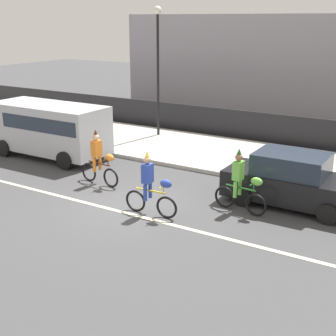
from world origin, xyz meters
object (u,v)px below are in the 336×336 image
parade_cyclist_cobalt (151,188)px  parked_van_silver (51,127)px  parked_car_black (293,181)px  parade_cyclist_lime (241,185)px  parade_cyclist_orange (99,161)px  street_lamp_post (158,53)px

parade_cyclist_cobalt → parked_van_silver: 7.42m
parade_cyclist_cobalt → parked_car_black: 4.33m
parade_cyclist_lime → parked_car_black: 1.72m
parked_car_black → parade_cyclist_cobalt: bearing=-138.5°
parade_cyclist_orange → parked_car_black: 6.40m
parked_car_black → street_lamp_post: street_lamp_post is taller
parade_cyclist_orange → parked_van_silver: bearing=157.1°
street_lamp_post → parked_car_black: bearing=-32.3°
parked_car_black → parade_cyclist_orange: bearing=-165.8°
parade_cyclist_orange → parked_car_black: parade_cyclist_orange is taller
parade_cyclist_orange → parade_cyclist_cobalt: (2.97, -1.30, 0.00)m
parade_cyclist_orange → street_lamp_post: size_ratio=0.33×
street_lamp_post → parade_cyclist_cobalt: bearing=-58.8°
parade_cyclist_orange → parade_cyclist_cobalt: 3.24m
parade_cyclist_orange → parade_cyclist_lime: 5.09m
parade_cyclist_orange → parked_van_silver: parked_van_silver is taller
parade_cyclist_orange → parade_cyclist_cobalt: same height
parade_cyclist_lime → parked_van_silver: (-8.92, 1.35, 0.44)m
parade_cyclist_cobalt → parade_cyclist_lime: (2.11, 1.58, 0.00)m
parade_cyclist_orange → parked_van_silver: 4.19m
parked_van_silver → parked_car_black: 10.06m
parade_cyclist_cobalt → parade_cyclist_lime: bearing=36.7°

